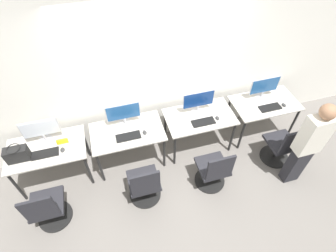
% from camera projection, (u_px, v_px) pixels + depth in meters
% --- Properties ---
extents(ground_plane, '(20.00, 20.00, 0.00)m').
position_uv_depth(ground_plane, '(170.00, 166.00, 4.41)').
color(ground_plane, slate).
extents(wall_back, '(12.00, 0.05, 2.80)m').
position_uv_depth(wall_back, '(156.00, 71.00, 3.90)').
color(wall_back, silver).
rests_on(wall_back, ground_plane).
extents(desk_far_left, '(1.11, 0.66, 0.72)m').
position_uv_depth(desk_far_left, '(48.00, 152.00, 3.82)').
color(desk_far_left, '#BCB7AD').
rests_on(desk_far_left, ground_plane).
extents(monitor_far_left, '(0.52, 0.20, 0.40)m').
position_uv_depth(monitor_far_left, '(41.00, 130.00, 3.71)').
color(monitor_far_left, '#B2B2B7').
rests_on(monitor_far_left, desk_far_left).
extents(keyboard_far_left, '(0.37, 0.16, 0.02)m').
position_uv_depth(keyboard_far_left, '(45.00, 154.00, 3.69)').
color(keyboard_far_left, black).
rests_on(keyboard_far_left, desk_far_left).
extents(mouse_far_left, '(0.06, 0.09, 0.03)m').
position_uv_depth(mouse_far_left, '(63.00, 150.00, 3.73)').
color(mouse_far_left, '#333333').
rests_on(mouse_far_left, desk_far_left).
extents(office_chair_far_left, '(0.48, 0.48, 0.87)m').
position_uv_depth(office_chair_far_left, '(48.00, 209.00, 3.52)').
color(office_chair_far_left, black).
rests_on(office_chair_far_left, ground_plane).
extents(desk_left, '(1.11, 0.66, 0.72)m').
position_uv_depth(desk_left, '(128.00, 135.00, 4.05)').
color(desk_left, '#BCB7AD').
rests_on(desk_left, ground_plane).
extents(monitor_left, '(0.52, 0.20, 0.40)m').
position_uv_depth(monitor_left, '(123.00, 114.00, 3.94)').
color(monitor_left, '#B2B2B7').
rests_on(monitor_left, desk_left).
extents(keyboard_left, '(0.37, 0.16, 0.02)m').
position_uv_depth(keyboard_left, '(128.00, 137.00, 3.90)').
color(keyboard_left, black).
rests_on(keyboard_left, desk_left).
extents(mouse_left, '(0.06, 0.09, 0.03)m').
position_uv_depth(mouse_left, '(145.00, 132.00, 3.95)').
color(mouse_left, '#333333').
rests_on(mouse_left, desk_left).
extents(office_chair_left, '(0.48, 0.48, 0.87)m').
position_uv_depth(office_chair_left, '(145.00, 186.00, 3.77)').
color(office_chair_left, black).
rests_on(office_chair_left, ground_plane).
extents(desk_right, '(1.11, 0.66, 0.72)m').
position_uv_depth(desk_right, '(199.00, 120.00, 4.27)').
color(desk_right, '#BCB7AD').
rests_on(desk_right, ground_plane).
extents(monitor_right, '(0.52, 0.20, 0.40)m').
position_uv_depth(monitor_right, '(198.00, 101.00, 4.13)').
color(monitor_right, '#B2B2B7').
rests_on(monitor_right, desk_right).
extents(keyboard_right, '(0.37, 0.16, 0.02)m').
position_uv_depth(keyboard_right, '(203.00, 122.00, 4.11)').
color(keyboard_right, black).
rests_on(keyboard_right, desk_right).
extents(mouse_right, '(0.06, 0.09, 0.03)m').
position_uv_depth(mouse_right, '(217.00, 118.00, 4.16)').
color(mouse_right, '#333333').
rests_on(mouse_right, desk_right).
extents(office_chair_right, '(0.48, 0.48, 0.87)m').
position_uv_depth(office_chair_right, '(213.00, 171.00, 3.93)').
color(office_chair_right, black).
rests_on(office_chair_right, ground_plane).
extents(desk_far_right, '(1.11, 0.66, 0.72)m').
position_uv_depth(desk_far_right, '(264.00, 106.00, 4.49)').
color(desk_far_right, '#BCB7AD').
rests_on(desk_far_right, ground_plane).
extents(monitor_far_right, '(0.52, 0.20, 0.40)m').
position_uv_depth(monitor_far_right, '(264.00, 87.00, 4.37)').
color(monitor_far_right, '#B2B2B7').
rests_on(monitor_far_right, desk_far_right).
extents(keyboard_far_right, '(0.37, 0.16, 0.02)m').
position_uv_depth(keyboard_far_right, '(270.00, 108.00, 4.33)').
color(keyboard_far_right, black).
rests_on(keyboard_far_right, desk_far_right).
extents(mouse_far_right, '(0.06, 0.09, 0.03)m').
position_uv_depth(mouse_far_right, '(284.00, 105.00, 4.37)').
color(mouse_far_right, '#333333').
rests_on(mouse_far_right, desk_far_right).
extents(office_chair_far_right, '(0.48, 0.48, 0.87)m').
position_uv_depth(office_chair_far_right, '(282.00, 147.00, 4.25)').
color(office_chair_far_right, black).
rests_on(office_chair_far_right, ground_plane).
extents(person_far_right, '(0.36, 0.21, 1.59)m').
position_uv_depth(person_far_right, '(308.00, 144.00, 3.64)').
color(person_far_right, '#232328').
rests_on(person_far_right, ground_plane).
extents(handbag, '(0.30, 0.18, 0.25)m').
position_uv_depth(handbag, '(17.00, 154.00, 3.55)').
color(handbag, black).
rests_on(handbag, desk_far_left).
extents(placard_far_left, '(0.16, 0.03, 0.08)m').
position_uv_depth(placard_far_left, '(62.00, 141.00, 3.80)').
color(placard_far_left, yellow).
rests_on(placard_far_left, desk_far_left).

